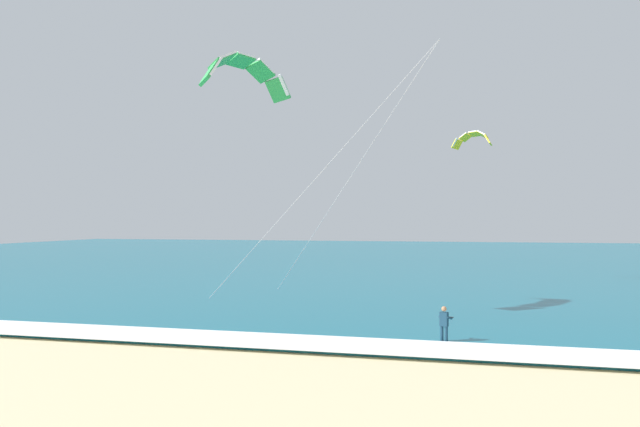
% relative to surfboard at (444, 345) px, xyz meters
% --- Properties ---
extents(sea, '(200.00, 120.00, 0.20)m').
position_rel_surfboard_xyz_m(sea, '(2.00, 57.36, 0.07)').
color(sea, '#146075').
rests_on(sea, ground).
extents(surf_foam, '(200.00, 2.92, 0.04)m').
position_rel_surfboard_xyz_m(surf_foam, '(2.00, -1.64, 0.19)').
color(surf_foam, white).
rests_on(surf_foam, sea).
extents(surfboard, '(0.93, 1.46, 0.09)m').
position_rel_surfboard_xyz_m(surfboard, '(0.00, 0.00, 0.00)').
color(surfboard, yellow).
rests_on(surfboard, ground).
extents(kitesurfer, '(0.65, 0.64, 1.69)m').
position_rel_surfboard_xyz_m(kitesurfer, '(0.01, 0.02, 0.91)').
color(kitesurfer, '#143347').
rests_on(kitesurfer, ground).
extents(kite_primary, '(12.81, 8.17, 13.69)m').
position_rel_surfboard_xyz_m(kite_primary, '(-11.22, 5.70, 13.85)').
color(kite_primary, green).
extents(kite_distant, '(3.31, 2.83, 1.43)m').
position_rel_surfboard_xyz_m(kite_distant, '(2.06, 24.35, 12.26)').
color(kite_distant, yellow).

